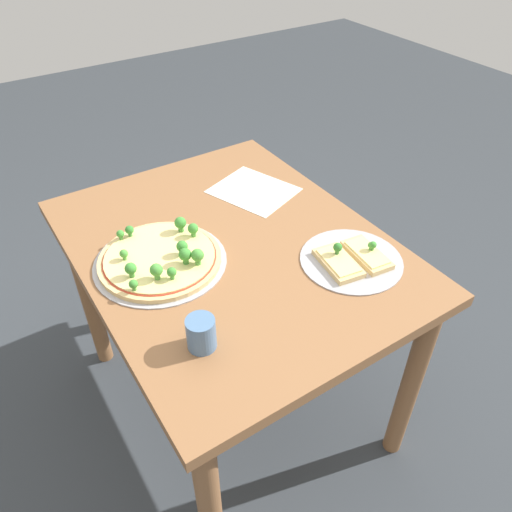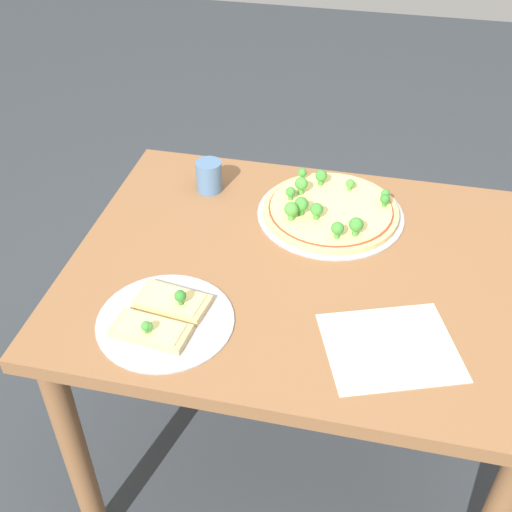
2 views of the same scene
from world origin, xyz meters
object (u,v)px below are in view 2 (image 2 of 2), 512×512
(pizza_tray_whole, at_px, (330,210))
(pizza_tray_slice, at_px, (164,317))
(dining_table, at_px, (301,300))
(drinking_cup, at_px, (209,176))

(pizza_tray_whole, height_order, pizza_tray_slice, pizza_tray_whole)
(dining_table, xyz_separation_m, pizza_tray_whole, (0.03, 0.20, 0.13))
(dining_table, bearing_deg, pizza_tray_whole, 81.14)
(pizza_tray_slice, xyz_separation_m, drinking_cup, (-0.04, 0.49, 0.03))
(pizza_tray_whole, bearing_deg, drinking_cup, 171.83)
(pizza_tray_whole, xyz_separation_m, pizza_tray_slice, (-0.28, -0.45, -0.01))
(dining_table, distance_m, drinking_cup, 0.41)
(dining_table, bearing_deg, drinking_cup, 139.34)
(dining_table, xyz_separation_m, pizza_tray_slice, (-0.25, -0.24, 0.12))
(pizza_tray_slice, distance_m, drinking_cup, 0.49)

